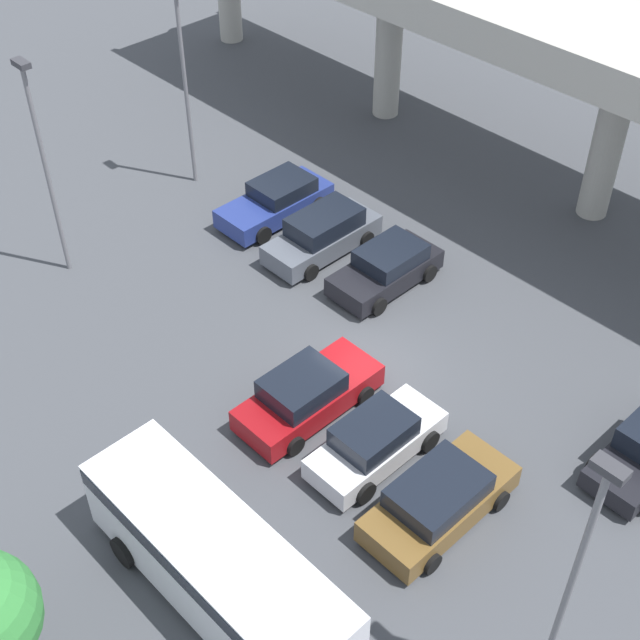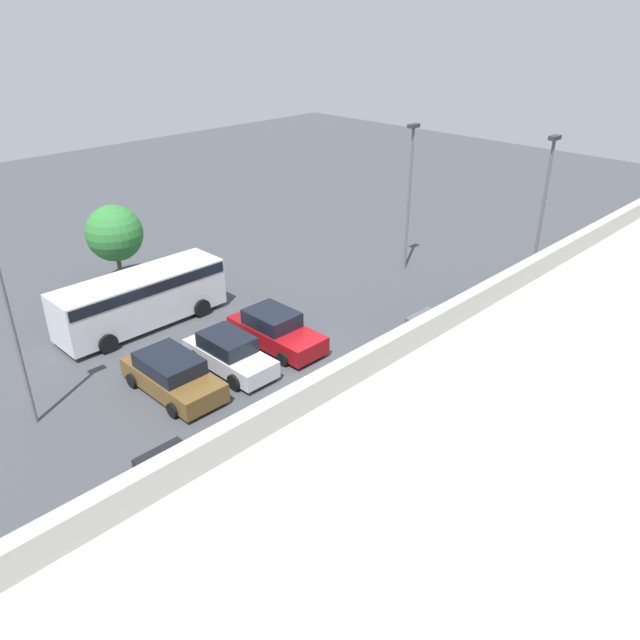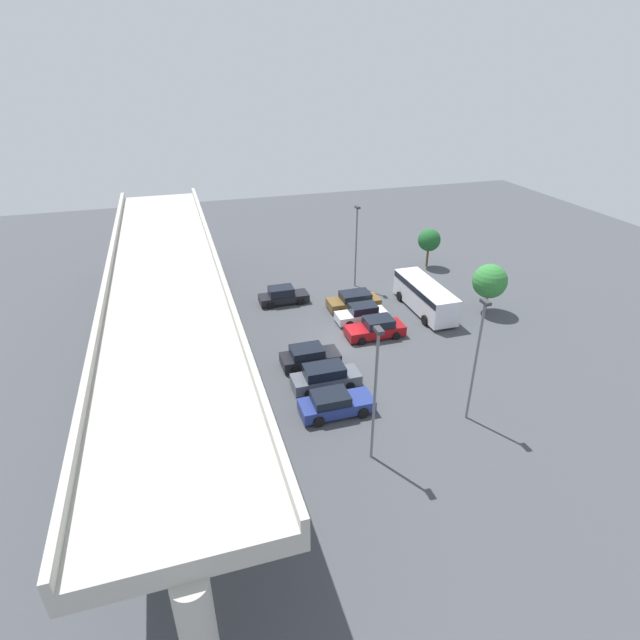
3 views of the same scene
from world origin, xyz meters
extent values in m
plane|color=#424449|center=(0.00, 0.00, 0.00)|extent=(97.85, 97.85, 0.00)
cube|color=#ADAAA0|center=(0.00, 9.65, 7.71)|extent=(45.66, 0.30, 0.55)
cube|color=navy|center=(-8.61, 3.76, 0.58)|extent=(1.92, 4.77, 0.76)
cube|color=black|center=(-8.61, 4.18, 1.26)|extent=(1.77, 2.32, 0.59)
cylinder|color=black|center=(-7.63, 2.28, 0.36)|extent=(0.22, 0.72, 0.72)
cylinder|color=black|center=(-9.60, 2.28, 0.36)|extent=(0.22, 0.72, 0.72)
cylinder|color=black|center=(-7.63, 5.24, 0.36)|extent=(0.22, 0.72, 0.72)
cylinder|color=black|center=(-9.60, 5.24, 0.36)|extent=(0.22, 0.72, 0.72)
cube|color=#515660|center=(-5.65, 3.54, 0.57)|extent=(1.80, 4.74, 0.79)
cube|color=black|center=(-5.65, 3.67, 1.33)|extent=(1.66, 2.77, 0.72)
cylinder|color=black|center=(-4.73, 2.07, 0.32)|extent=(0.22, 0.65, 0.65)
cylinder|color=black|center=(-6.58, 2.07, 0.32)|extent=(0.22, 0.65, 0.65)
cylinder|color=black|center=(-4.73, 5.01, 0.32)|extent=(0.22, 0.65, 0.65)
cylinder|color=black|center=(-6.58, 5.01, 0.32)|extent=(0.22, 0.65, 0.65)
cube|color=black|center=(-2.64, 3.81, 0.55)|extent=(1.89, 4.34, 0.74)
cube|color=black|center=(-2.64, 4.06, 1.22)|extent=(1.74, 2.35, 0.60)
cylinder|color=black|center=(-1.67, 2.46, 0.33)|extent=(0.22, 0.67, 0.67)
cylinder|color=black|center=(-3.60, 2.46, 0.33)|extent=(0.22, 0.67, 0.67)
cylinder|color=black|center=(-1.67, 5.15, 0.33)|extent=(0.22, 0.67, 0.67)
cylinder|color=black|center=(-3.60, 5.15, 0.33)|extent=(0.22, 0.67, 0.67)
cube|color=maroon|center=(-0.01, -2.45, 0.57)|extent=(1.91, 4.82, 0.79)
cube|color=black|center=(-0.01, -2.74, 1.29)|extent=(1.76, 2.29, 0.67)
cylinder|color=black|center=(-0.99, -0.96, 0.31)|extent=(0.22, 0.63, 0.63)
cylinder|color=black|center=(0.97, -0.96, 0.31)|extent=(0.22, 0.63, 0.63)
cylinder|color=black|center=(-0.99, -3.95, 0.31)|extent=(0.22, 0.63, 0.63)
cylinder|color=black|center=(0.97, -3.95, 0.31)|extent=(0.22, 0.63, 0.63)
cube|color=silver|center=(2.75, -2.33, 0.56)|extent=(1.73, 4.45, 0.73)
cube|color=black|center=(2.75, -2.47, 1.25)|extent=(1.59, 2.28, 0.67)
cylinder|color=black|center=(1.87, -0.95, 0.35)|extent=(0.22, 0.70, 0.70)
cylinder|color=black|center=(3.64, -0.95, 0.35)|extent=(0.22, 0.70, 0.70)
cylinder|color=black|center=(1.87, -3.70, 0.35)|extent=(0.22, 0.70, 0.70)
cylinder|color=black|center=(3.64, -3.70, 0.35)|extent=(0.22, 0.70, 0.70)
cube|color=brown|center=(5.42, -2.60, 0.56)|extent=(1.98, 4.74, 0.78)
cube|color=black|center=(5.42, -2.74, 1.25)|extent=(1.82, 2.64, 0.61)
cylinder|color=black|center=(4.40, -1.13, 0.30)|extent=(0.22, 0.61, 0.61)
cylinder|color=black|center=(6.43, -1.13, 0.30)|extent=(0.22, 0.61, 0.61)
cylinder|color=black|center=(4.40, -4.07, 0.30)|extent=(0.22, 0.61, 0.61)
cylinder|color=black|center=(6.43, -4.07, 0.30)|extent=(0.22, 0.61, 0.61)
cube|color=black|center=(8.44, 3.23, 0.52)|extent=(1.76, 4.57, 0.65)
cube|color=black|center=(8.44, 3.47, 1.21)|extent=(1.62, 2.24, 0.75)
cylinder|color=black|center=(9.35, 1.82, 0.35)|extent=(0.22, 0.70, 0.70)
cylinder|color=black|center=(7.54, 1.82, 0.35)|extent=(0.22, 0.70, 0.70)
cylinder|color=black|center=(9.35, 4.65, 0.35)|extent=(0.22, 0.70, 0.70)
cylinder|color=black|center=(7.54, 4.65, 0.35)|extent=(0.22, 0.70, 0.70)
cube|color=silver|center=(3.15, -8.56, 1.42)|extent=(8.21, 2.37, 2.34)
cube|color=black|center=(3.15, -8.56, 2.25)|extent=(8.05, 2.41, 0.51)
cylinder|color=black|center=(5.70, -7.35, 0.45)|extent=(0.90, 0.29, 0.90)
cylinder|color=black|center=(5.70, -9.77, 0.45)|extent=(0.90, 0.29, 0.90)
cylinder|color=black|center=(0.61, -7.35, 0.45)|extent=(0.90, 0.29, 0.90)
cylinder|color=black|center=(0.61, -9.77, 0.45)|extent=(0.90, 0.29, 0.90)
cylinder|color=slate|center=(-11.48, -4.01, 4.03)|extent=(0.16, 0.16, 8.06)
cube|color=#333338|center=(-11.48, -4.01, 8.16)|extent=(0.70, 0.35, 0.20)
cylinder|color=slate|center=(-13.01, 3.13, 4.09)|extent=(0.16, 0.16, 8.18)
cube|color=#333338|center=(-13.01, 3.13, 8.28)|extent=(0.70, 0.35, 0.20)
cylinder|color=slate|center=(10.23, -4.53, 3.95)|extent=(0.16, 0.16, 7.90)
cylinder|color=brown|center=(1.38, -13.81, 0.83)|extent=(0.24, 0.24, 1.67)
sphere|color=#337F38|center=(1.38, -13.81, 2.96)|extent=(3.03, 3.03, 3.03)
camera|label=1|loc=(13.99, -15.39, 20.66)|focal=50.00mm
camera|label=2|loc=(16.32, 16.41, 14.02)|focal=35.00mm
camera|label=3|loc=(-32.99, 12.27, 20.25)|focal=28.00mm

